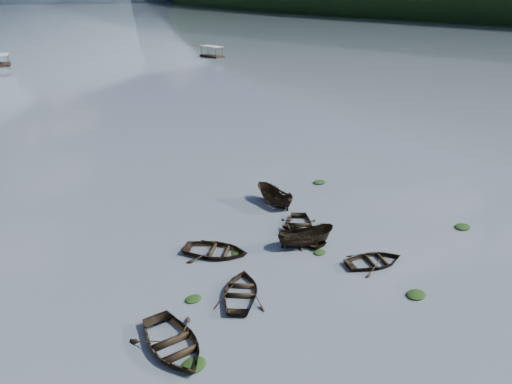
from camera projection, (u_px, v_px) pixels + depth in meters
ground_plane at (374, 294)px, 25.98m from camera, size 2400.00×2400.00×0.00m
haze_mtn_c at (32, 1)px, 778.27m from camera, size 520.00×520.00×260.00m
rowboat_0 at (173, 348)px, 22.09m from camera, size 3.43×4.77×0.98m
rowboat_1 at (241, 295)px, 25.93m from camera, size 4.82×5.02×0.85m
rowboat_2 at (305, 245)px, 31.04m from camera, size 4.20×2.70×1.52m
rowboat_3 at (301, 238)px, 31.91m from camera, size 3.19×4.16×0.80m
rowboat_4 at (374, 264)px, 28.90m from camera, size 4.49×3.79×0.79m
rowboat_6 at (216, 254)px, 29.96m from camera, size 5.23×5.27×0.90m
rowboat_7 at (299, 228)px, 33.28m from camera, size 4.50×4.72×0.80m
rowboat_8 at (274, 204)px, 37.02m from camera, size 1.70×4.08×1.55m
weed_clump_0 at (194, 366)px, 21.02m from camera, size 1.22×1.00×0.27m
weed_clump_1 at (320, 253)px, 30.09m from camera, size 0.89×0.72×0.20m
weed_clump_2 at (416, 296)px, 25.87m from camera, size 1.20×0.96×0.26m
weed_clump_3 at (311, 234)px, 32.39m from camera, size 1.00×0.85×0.22m
weed_clump_4 at (462, 228)px, 33.29m from camera, size 1.24×0.99×0.26m
weed_clump_5 at (193, 300)px, 25.55m from camera, size 0.97×0.78×0.20m
weed_clump_6 at (238, 253)px, 30.05m from camera, size 0.91×0.76×0.19m
weed_clump_7 at (319, 183)px, 41.01m from camera, size 1.22×0.97×0.27m
pontoon_centre at (5, 65)px, 105.66m from camera, size 3.58×6.46×2.34m
pontoon_right at (212, 57)px, 118.69m from camera, size 4.01×7.19×2.60m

